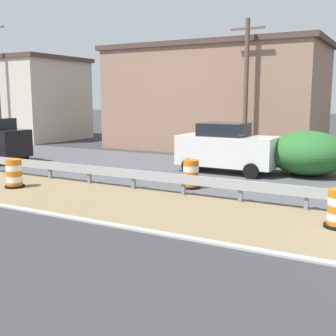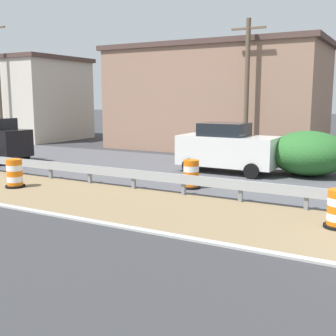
% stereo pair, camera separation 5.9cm
% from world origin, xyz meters
% --- Properties ---
extents(traffic_barrel_close, '(0.71, 0.71, 1.04)m').
position_xyz_m(traffic_barrel_close, '(3.86, 8.02, 0.47)').
color(traffic_barrel_close, orange).
rests_on(traffic_barrel_close, ground).
extents(traffic_barrel_mid, '(0.71, 0.71, 1.04)m').
position_xyz_m(traffic_barrel_mid, '(0.85, 13.76, 0.47)').
color(traffic_barrel_mid, orange).
rests_on(traffic_barrel_mid, ground).
extents(car_mid_far_lane, '(2.10, 4.27, 2.18)m').
position_xyz_m(car_mid_far_lane, '(7.61, 8.11, 1.09)').
color(car_mid_far_lane, silver).
rests_on(car_mid_far_lane, ground).
extents(roadside_shop_near, '(6.89, 13.58, 6.48)m').
position_xyz_m(roadside_shop_near, '(15.69, 12.08, 3.25)').
color(roadside_shop_near, '#93705B').
rests_on(roadside_shop_near, ground).
extents(roadside_shop_far, '(6.74, 11.55, 6.26)m').
position_xyz_m(roadside_shop_far, '(14.56, 29.20, 3.14)').
color(roadside_shop_far, beige).
rests_on(roadside_shop_far, ground).
extents(utility_pole_near, '(0.24, 1.80, 7.22)m').
position_xyz_m(utility_pole_near, '(11.75, 8.71, 3.76)').
color(utility_pole_near, brown).
rests_on(utility_pole_near, ground).
extents(bush_roadside, '(3.28, 3.28, 1.88)m').
position_xyz_m(bush_roadside, '(8.69, 4.86, 0.94)').
color(bush_roadside, '#286028').
rests_on(bush_roadside, ground).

